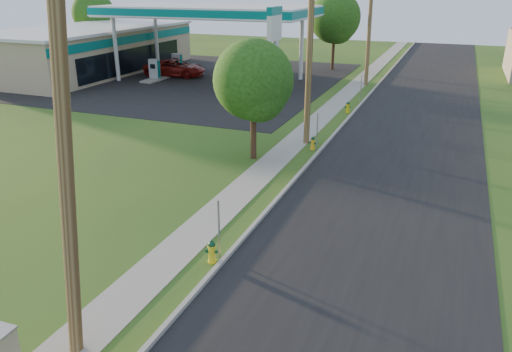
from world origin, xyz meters
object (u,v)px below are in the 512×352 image
at_px(utility_pole_mid, 310,51).
at_px(tree_lot, 336,20).
at_px(utility_pole_far, 369,27).
at_px(fuel_pump_se, 265,72).
at_px(tree_verge, 255,84).
at_px(hydrant_near, 212,252).
at_px(fuel_pump_nw, 155,72).
at_px(price_pylon, 274,30).
at_px(car_red, 175,68).
at_px(car_silver, 255,74).
at_px(hydrant_far, 348,107).
at_px(tree_back, 94,15).
at_px(hydrant_mid, 313,143).
at_px(fuel_pump_sw, 177,66).
at_px(fuel_pump_ne, 248,79).
at_px(utility_pole_near, 65,166).

bearing_deg(utility_pole_mid, tree_lot, 100.15).
xyz_separation_m(utility_pole_far, fuel_pump_se, (-8.90, -1.00, -4.08)).
distance_m(tree_verge, hydrant_near, 10.58).
bearing_deg(fuel_pump_nw, price_pylon, -28.18).
bearing_deg(car_red, hydrant_near, -156.82).
bearing_deg(hydrant_near, car_silver, 109.29).
height_order(utility_pole_mid, hydrant_far, utility_pole_mid).
relative_size(tree_back, hydrant_mid, 10.21).
xyz_separation_m(fuel_pump_sw, car_silver, (8.50, -1.15, -0.02)).
height_order(fuel_pump_ne, hydrant_near, fuel_pump_ne).
bearing_deg(fuel_pump_ne, utility_pole_mid, -55.60).
xyz_separation_m(tree_lot, tree_back, (-27.98, -1.14, -0.14)).
height_order(fuel_pump_nw, car_red, fuel_pump_nw).
bearing_deg(fuel_pump_ne, fuel_pump_nw, 180.00).
relative_size(fuel_pump_ne, fuel_pump_sw, 1.00).
bearing_deg(fuel_pump_sw, fuel_pump_nw, -90.00).
distance_m(price_pylon, hydrant_mid, 9.37).
relative_size(hydrant_far, car_red, 0.13).
relative_size(utility_pole_mid, fuel_pump_nw, 3.06).
relative_size(utility_pole_far, fuel_pump_ne, 2.97).
height_order(utility_pole_near, utility_pole_mid, utility_pole_mid).
bearing_deg(tree_back, fuel_pump_sw, -24.37).
height_order(fuel_pump_nw, fuel_pump_sw, same).
height_order(fuel_pump_nw, tree_back, tree_back).
height_order(utility_pole_far, tree_back, utility_pole_far).
height_order(utility_pole_far, hydrant_near, utility_pole_far).
relative_size(utility_pole_near, utility_pole_far, 1.00).
xyz_separation_m(utility_pole_near, tree_verge, (-1.67, 14.55, -1.03)).
height_order(fuel_pump_sw, tree_verge, tree_verge).
distance_m(fuel_pump_se, car_red, 8.52).
xyz_separation_m(utility_pole_near, tree_lot, (-4.42, 42.71, 0.06)).
relative_size(utility_pole_near, car_red, 1.66).
height_order(fuel_pump_sw, hydrant_near, fuel_pump_sw).
relative_size(fuel_pump_se, hydrant_near, 4.10).
height_order(fuel_pump_se, hydrant_far, fuel_pump_se).
bearing_deg(fuel_pump_sw, utility_pole_near, -62.91).
bearing_deg(tree_lot, hydrant_far, -73.35).
bearing_deg(fuel_pump_sw, car_red, -67.34).
xyz_separation_m(fuel_pump_nw, fuel_pump_sw, (0.00, 4.00, 0.00)).
relative_size(fuel_pump_nw, price_pylon, 0.47).
bearing_deg(utility_pole_far, tree_lot, 123.40).
distance_m(fuel_pump_ne, car_red, 8.77).
bearing_deg(car_red, hydrant_far, -122.58).
height_order(utility_pole_mid, fuel_pump_se, utility_pole_mid).
bearing_deg(utility_pole_mid, fuel_pump_se, 117.63).
height_order(utility_pole_near, car_red, utility_pole_near).
height_order(tree_back, car_silver, tree_back).
distance_m(fuel_pump_nw, tree_lot, 18.33).
bearing_deg(hydrant_near, utility_pole_far, 91.40).
bearing_deg(tree_lot, fuel_pump_ne, -110.92).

